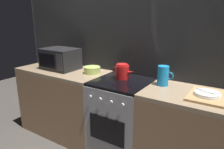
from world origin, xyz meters
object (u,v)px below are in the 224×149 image
stove_unit (121,118)px  mixing_bowl (92,70)px  pitcher (163,76)px  kettle (122,71)px  dish_pile (207,95)px  microwave (60,59)px

stove_unit → mixing_bowl: (-0.46, 0.07, 0.49)m
pitcher → kettle: bearing=-177.4°
stove_unit → pitcher: 0.70m
kettle → mixing_bowl: size_ratio=1.42×
mixing_bowl → dish_pile: mixing_bowl is taller
kettle → pitcher: 0.46m
pitcher → stove_unit: bearing=-167.2°
microwave → kettle: bearing=4.1°
microwave → pitcher: 1.37m
mixing_bowl → dish_pile: 1.32m
pitcher → microwave: bearing=-176.4°
kettle → pitcher: (0.46, 0.02, 0.02)m
mixing_bowl → kettle: bearing=0.7°
mixing_bowl → pitcher: 0.89m
kettle → dish_pile: (0.90, -0.08, -0.06)m
kettle → mixing_bowl: kettle is taller
microwave → dish_pile: bearing=-0.4°
stove_unit → mixing_bowl: 0.68m
stove_unit → kettle: (-0.04, 0.07, 0.53)m
microwave → kettle: microwave is taller
microwave → mixing_bowl: 0.49m
kettle → pitcher: pitcher is taller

